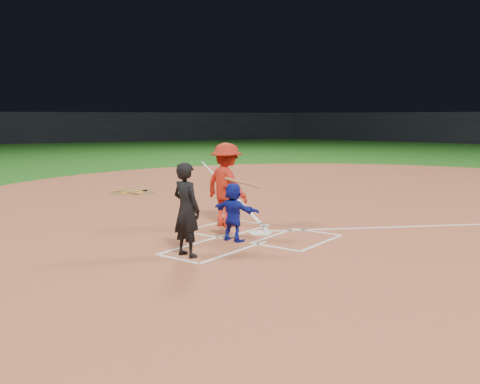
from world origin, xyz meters
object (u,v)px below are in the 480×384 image
Objects in this scene: catcher at (233,212)px; umpire at (186,210)px; on_deck_circle at (132,192)px; batter_at_plate at (226,185)px; home_plate at (261,233)px.

catcher is 0.70× the size of umpire.
umpire is at bearing 92.93° from catcher.
catcher is (7.50, -3.89, 0.63)m from on_deck_circle.
batter_at_plate is at bearing -45.84° from catcher.
umpire reaches higher than on_deck_circle.
home_plate is at bearing -92.74° from catcher.
home_plate is 0.35× the size of on_deck_circle.
batter_at_plate is (-1.09, 1.16, 0.39)m from catcher.
catcher reaches higher than home_plate.
batter_at_plate is (-1.14, 2.72, 0.11)m from umpire.
catcher is 0.62× the size of batter_at_plate.
batter_at_plate is (6.41, -2.73, 1.02)m from on_deck_circle.
on_deck_circle is at bearing -26.48° from catcher.
umpire is (-0.01, -2.52, 0.90)m from home_plate.
home_plate is 1.15m from catcher.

